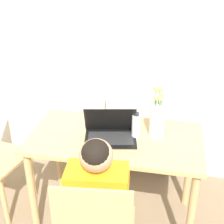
% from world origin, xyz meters
% --- Properties ---
extents(wall_back, '(6.40, 0.05, 2.50)m').
position_xyz_m(wall_back, '(0.00, 2.23, 1.25)').
color(wall_back, white).
rests_on(wall_back, ground_plane).
extents(dining_table, '(1.16, 0.62, 0.73)m').
position_xyz_m(dining_table, '(0.04, 1.54, 0.62)').
color(dining_table, tan).
rests_on(dining_table, ground_plane).
extents(person_seated, '(0.37, 0.45, 1.04)m').
position_xyz_m(person_seated, '(0.04, 1.03, 0.65)').
color(person_seated, orange).
rests_on(person_seated, ground_plane).
extents(laptop, '(0.38, 0.30, 0.22)m').
position_xyz_m(laptop, '(0.01, 1.52, 0.78)').
color(laptop, black).
rests_on(laptop, dining_table).
extents(flower_vase, '(0.10, 0.10, 0.36)m').
position_xyz_m(flower_vase, '(0.31, 1.60, 0.87)').
color(flower_vase, silver).
rests_on(flower_vase, dining_table).
extents(water_bottle, '(0.06, 0.06, 0.18)m').
position_xyz_m(water_bottle, '(0.17, 1.56, 0.81)').
color(water_bottle, silver).
rests_on(water_bottle, dining_table).
extents(cardboard_panel, '(0.76, 0.13, 0.84)m').
position_xyz_m(cardboard_panel, '(0.24, 2.11, 0.42)').
color(cardboard_panel, silver).
rests_on(cardboard_panel, ground_plane).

